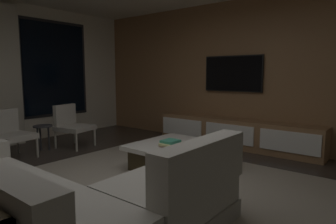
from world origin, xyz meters
name	(u,v)px	position (x,y,z in m)	size (l,w,h in m)	color
floor	(129,195)	(0.00, 0.00, 0.00)	(9.20, 9.20, 0.00)	#332B26
media_wall	(248,74)	(3.06, 0.00, 1.35)	(0.12, 7.80, 2.70)	#8E6642
area_rug	(157,188)	(0.35, -0.10, 0.01)	(3.20, 3.80, 0.01)	gray
sectional_couch	(56,204)	(-0.98, -0.17, 0.29)	(1.98, 2.50, 0.82)	gray
coffee_table	(178,156)	(1.08, 0.13, 0.19)	(1.16, 1.16, 0.36)	#3C321D
book_stack_on_coffee_table	(171,143)	(0.93, 0.14, 0.40)	(0.31, 0.21, 0.09)	tan
accent_chair_near_window	(71,124)	(0.91, 2.47, 0.43)	(0.65, 0.66, 0.78)	#B2ADA0
accent_chair_by_curtain	(9,131)	(-0.15, 2.57, 0.43)	(0.62, 0.64, 0.78)	#B2ADA0
side_stool	(43,130)	(0.40, 2.56, 0.37)	(0.32, 0.32, 0.46)	#333338
media_console	(237,134)	(2.77, 0.05, 0.25)	(0.46, 3.10, 0.52)	#8E6642
mounted_tv	(233,74)	(2.95, 0.25, 1.35)	(0.05, 1.16, 0.67)	black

